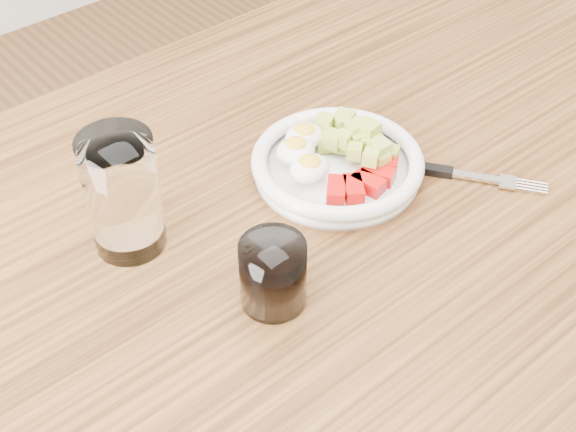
% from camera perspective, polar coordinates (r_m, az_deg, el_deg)
% --- Properties ---
extents(dining_table, '(1.50, 0.90, 0.77)m').
position_cam_1_polar(dining_table, '(1.00, 0.81, -5.57)').
color(dining_table, brown).
rests_on(dining_table, ground).
extents(bowl, '(0.21, 0.21, 0.06)m').
position_cam_1_polar(bowl, '(0.99, 3.47, 3.94)').
color(bowl, white).
rests_on(bowl, dining_table).
extents(fork, '(0.14, 0.19, 0.01)m').
position_cam_1_polar(fork, '(1.02, 10.35, 3.23)').
color(fork, black).
rests_on(fork, dining_table).
extents(water_glass, '(0.08, 0.08, 0.15)m').
position_cam_1_polar(water_glass, '(0.88, -11.67, 1.55)').
color(water_glass, white).
rests_on(water_glass, dining_table).
extents(coffee_glass, '(0.07, 0.07, 0.08)m').
position_cam_1_polar(coffee_glass, '(0.83, -1.08, -4.16)').
color(coffee_glass, white).
rests_on(coffee_glass, dining_table).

